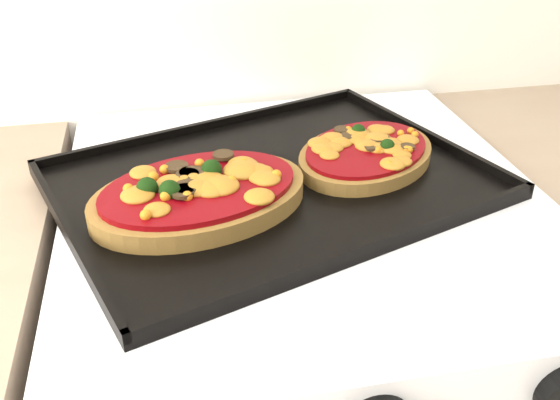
{
  "coord_description": "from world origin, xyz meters",
  "views": [
    {
      "loc": [
        -0.15,
        1.03,
        1.3
      ],
      "look_at": [
        -0.02,
        1.66,
        0.92
      ],
      "focal_mm": 40.0,
      "sensor_mm": 36.0,
      "label": 1
    }
  ],
  "objects": [
    {
      "name": "baking_tray",
      "position": [
        -0.02,
        1.71,
        0.92
      ],
      "size": [
        0.61,
        0.53,
        0.02
      ],
      "primitive_type": "cube",
      "rotation": [
        0.0,
        0.0,
        0.34
      ],
      "color": "black",
      "rests_on": "stove"
    },
    {
      "name": "pizza_right",
      "position": [
        0.11,
        1.73,
        0.94
      ],
      "size": [
        0.26,
        0.25,
        0.03
      ],
      "primitive_type": null,
      "rotation": [
        0.0,
        0.0,
        0.65
      ],
      "color": "olive",
      "rests_on": "baking_tray"
    },
    {
      "name": "pizza_left",
      "position": [
        -0.12,
        1.66,
        0.94
      ],
      "size": [
        0.3,
        0.24,
        0.04
      ],
      "primitive_type": null,
      "rotation": [
        0.0,
        0.0,
        0.3
      ],
      "color": "olive",
      "rests_on": "baking_tray"
    }
  ]
}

